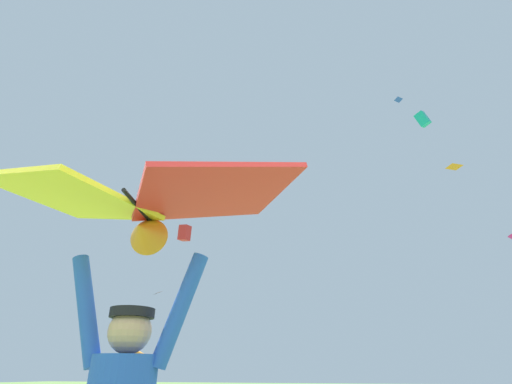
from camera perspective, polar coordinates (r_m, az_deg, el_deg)
name	(u,v)px	position (r m, az deg, el deg)	size (l,w,h in m)	color
held_stunt_kite	(143,204)	(2.35, -17.01, -1.72)	(1.91, 1.23, 0.42)	black
distant_kite_black_overhead_distant	(158,293)	(20.04, -14.81, -14.69)	(0.52, 0.48, 0.28)	black
distant_kite_teal_low_left	(423,119)	(28.05, 24.19, 10.16)	(1.11, 0.98, 1.21)	#19B2AD
distant_kite_orange_low_right	(454,166)	(30.00, 28.12, 3.50)	(1.10, 1.10, 0.19)	orange
distant_kite_red_mid_left	(185,233)	(27.69, -10.90, -6.18)	(0.83, 0.84, 1.22)	red
distant_kite_blue_high_right	(398,100)	(33.50, 21.02, 13.11)	(0.55, 0.56, 0.21)	blue
marker_flag	(138,360)	(8.90, -17.72, -23.37)	(0.30, 0.24, 1.78)	silver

